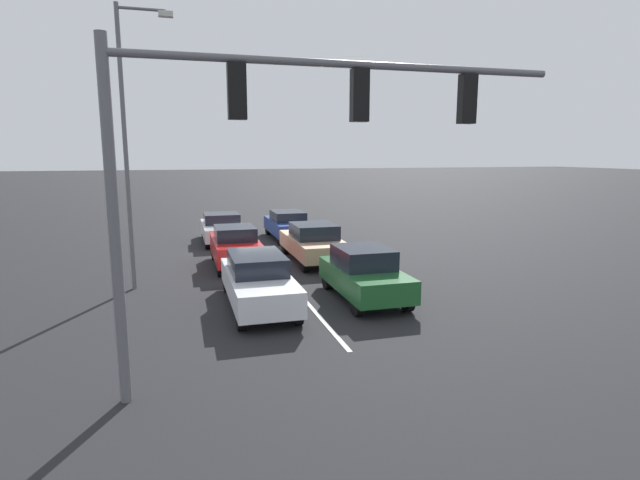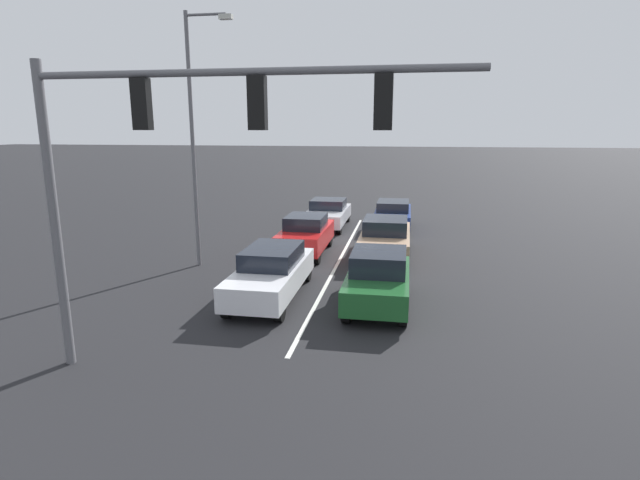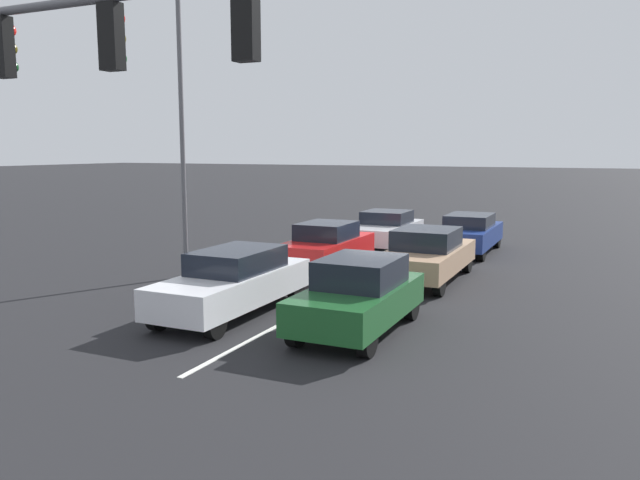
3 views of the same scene
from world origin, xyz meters
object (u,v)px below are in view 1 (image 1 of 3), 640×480
car_silver_midlane_third (222,228)px  traffic_signal_gantry (272,134)px  car_darkgreen_leftlane_front (364,273)px  street_lamp_right_shoulder (130,133)px  car_tan_leftlane_second (314,242)px  car_red_midlane_second (235,246)px  car_white_midlane_front (258,280)px  car_navy_leftlane_third (288,224)px

car_silver_midlane_third → traffic_signal_gantry: bearing=88.7°
car_darkgreen_leftlane_front → street_lamp_right_shoulder: (6.70, -3.19, 4.23)m
car_tan_leftlane_second → traffic_signal_gantry: (3.59, 10.48, 3.95)m
car_red_midlane_second → car_silver_midlane_third: (0.02, -5.73, -0.09)m
car_red_midlane_second → traffic_signal_gantry: size_ratio=0.49×
car_white_midlane_front → car_tan_leftlane_second: car_tan_leftlane_second is taller
car_silver_midlane_third → street_lamp_right_shoulder: 9.82m
street_lamp_right_shoulder → car_silver_midlane_third: bearing=-112.7°
car_red_midlane_second → car_navy_leftlane_third: car_red_midlane_second is taller
car_white_midlane_front → traffic_signal_gantry: size_ratio=0.56×
car_navy_leftlane_third → traffic_signal_gantry: size_ratio=0.52×
car_white_midlane_front → car_silver_midlane_third: 11.15m
car_navy_leftlane_third → traffic_signal_gantry: bearing=77.0°
car_navy_leftlane_third → traffic_signal_gantry: 16.98m
car_darkgreen_leftlane_front → street_lamp_right_shoulder: street_lamp_right_shoulder is taller
car_red_midlane_second → car_darkgreen_leftlane_front: bearing=120.3°
car_tan_leftlane_second → car_navy_leftlane_third: (-0.12, -5.61, -0.04)m
traffic_signal_gantry → street_lamp_right_shoulder: size_ratio=0.96×
car_tan_leftlane_second → car_navy_leftlane_third: 5.61m
car_silver_midlane_third → street_lamp_right_shoulder: (3.41, 8.13, 4.31)m
car_silver_midlane_third → street_lamp_right_shoulder: bearing=67.3°
car_red_midlane_second → car_tan_leftlane_second: (-3.20, -0.09, -0.02)m
car_darkgreen_leftlane_front → car_tan_leftlane_second: bearing=-89.3°
car_white_midlane_front → car_tan_leftlane_second: size_ratio=1.00×
car_white_midlane_front → car_navy_leftlane_third: bearing=-106.4°
car_white_midlane_front → car_red_midlane_second: car_red_midlane_second is taller
car_tan_leftlane_second → traffic_signal_gantry: size_ratio=0.56×
car_navy_leftlane_third → street_lamp_right_shoulder: (6.75, 8.10, 4.27)m
car_tan_leftlane_second → car_silver_midlane_third: 6.50m
traffic_signal_gantry → car_red_midlane_second: bearing=-92.1°
car_tan_leftlane_second → car_white_midlane_front: bearing=60.2°
car_silver_midlane_third → car_navy_leftlane_third: bearing=179.4°
street_lamp_right_shoulder → car_navy_leftlane_third: bearing=-129.8°
car_white_midlane_front → car_red_midlane_second: 5.42m
car_tan_leftlane_second → street_lamp_right_shoulder: (6.63, 2.49, 4.24)m
car_white_midlane_front → car_silver_midlane_third: bearing=-89.6°
car_silver_midlane_third → street_lamp_right_shoulder: size_ratio=0.51×
car_tan_leftlane_second → street_lamp_right_shoulder: size_ratio=0.54×
car_white_midlane_front → traffic_signal_gantry: traffic_signal_gantry is taller
car_navy_leftlane_third → street_lamp_right_shoulder: 11.37m
car_darkgreen_leftlane_front → traffic_signal_gantry: 7.21m
car_red_midlane_second → car_silver_midlane_third: size_ratio=0.92×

